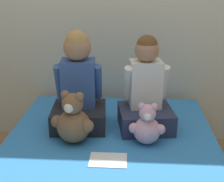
# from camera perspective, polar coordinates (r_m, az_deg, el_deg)

# --- Properties ---
(child_on_left) EXTENTS (0.38, 0.35, 0.65)m
(child_on_left) POSITION_cam_1_polar(r_m,az_deg,el_deg) (2.08, -6.15, 0.54)
(child_on_left) COLOR black
(child_on_left) RESTS_ON bed
(child_on_right) EXTENTS (0.39, 0.36, 0.62)m
(child_on_right) POSITION_cam_1_polar(r_m,az_deg,el_deg) (2.06, 6.19, -0.47)
(child_on_right) COLOR #282D47
(child_on_right) RESTS_ON bed
(teddy_bear_held_by_left_child) EXTENTS (0.27, 0.21, 0.33)m
(teddy_bear_held_by_left_child) POSITION_cam_1_polar(r_m,az_deg,el_deg) (1.92, -7.10, -5.48)
(teddy_bear_held_by_left_child) COLOR brown
(teddy_bear_held_by_left_child) RESTS_ON bed
(teddy_bear_held_by_right_child) EXTENTS (0.22, 0.17, 0.26)m
(teddy_bear_held_by_right_child) POSITION_cam_1_polar(r_m,az_deg,el_deg) (1.91, 6.41, -6.49)
(teddy_bear_held_by_right_child) COLOR #DBA3B2
(teddy_bear_held_by_right_child) RESTS_ON bed
(sign_card) EXTENTS (0.21, 0.15, 0.00)m
(sign_card) POSITION_cam_1_polar(r_m,az_deg,el_deg) (1.78, -0.85, -12.50)
(sign_card) COLOR white
(sign_card) RESTS_ON bed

